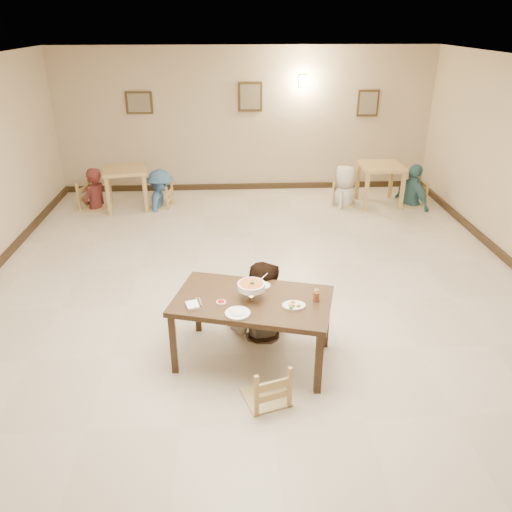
{
  "coord_description": "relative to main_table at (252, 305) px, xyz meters",
  "views": [
    {
      "loc": [
        -0.36,
        -5.81,
        3.51
      ],
      "look_at": [
        -0.07,
        -0.46,
        0.93
      ],
      "focal_mm": 35.0,
      "sensor_mm": 36.0,
      "label": 1
    }
  ],
  "objects": [
    {
      "name": "floor",
      "position": [
        0.15,
        1.2,
        -0.7
      ],
      "size": [
        10.0,
        10.0,
        0.0
      ],
      "primitive_type": "plane",
      "color": "beige",
      "rests_on": "ground"
    },
    {
      "name": "ceiling",
      "position": [
        0.15,
        1.2,
        2.3
      ],
      "size": [
        10.0,
        10.0,
        0.0
      ],
      "primitive_type": "plane",
      "color": "silver",
      "rests_on": "wall_back"
    },
    {
      "name": "wall_back",
      "position": [
        0.15,
        6.2,
        0.8
      ],
      "size": [
        10.0,
        0.0,
        10.0
      ],
      "primitive_type": "plane",
      "rotation": [
        1.57,
        0.0,
        0.0
      ],
      "color": "#CAB494",
      "rests_on": "floor"
    },
    {
      "name": "baseboard_back",
      "position": [
        0.15,
        6.17,
        -0.64
      ],
      "size": [
        8.0,
        0.06,
        0.12
      ],
      "primitive_type": "cube",
      "color": "#312314",
      "rests_on": "floor"
    },
    {
      "name": "picture_a",
      "position": [
        -2.05,
        6.16,
        1.2
      ],
      "size": [
        0.55,
        0.04,
        0.45
      ],
      "color": "#3C2D16",
      "rests_on": "wall_back"
    },
    {
      "name": "picture_b",
      "position": [
        0.25,
        6.16,
        1.3
      ],
      "size": [
        0.5,
        0.04,
        0.6
      ],
      "color": "#3C2D16",
      "rests_on": "wall_back"
    },
    {
      "name": "picture_c",
      "position": [
        2.75,
        6.16,
        1.15
      ],
      "size": [
        0.45,
        0.04,
        0.55
      ],
      "color": "#3C2D16",
      "rests_on": "wall_back"
    },
    {
      "name": "wall_sconce",
      "position": [
        1.35,
        6.16,
        1.6
      ],
      "size": [
        0.16,
        0.05,
        0.22
      ],
      "primitive_type": "cube",
      "color": "#FFD88C",
      "rests_on": "wall_back"
    },
    {
      "name": "main_table",
      "position": [
        0.0,
        0.0,
        0.0
      ],
      "size": [
        1.86,
        1.35,
        0.78
      ],
      "rotation": [
        0.0,
        0.0,
        -0.27
      ],
      "color": "#3C2817",
      "rests_on": "floor"
    },
    {
      "name": "chair_far",
      "position": [
        0.12,
        0.68,
        -0.2
      ],
      "size": [
        0.47,
        0.47,
        1.0
      ],
      "rotation": [
        0.0,
        0.0,
        -0.19
      ],
      "color": "tan",
      "rests_on": "floor"
    },
    {
      "name": "chair_near",
      "position": [
        0.1,
        -0.67,
        -0.25
      ],
      "size": [
        0.42,
        0.42,
        0.9
      ],
      "rotation": [
        0.0,
        0.0,
        3.45
      ],
      "color": "tan",
      "rests_on": "floor"
    },
    {
      "name": "main_diner",
      "position": [
        0.12,
        0.58,
        0.22
      ],
      "size": [
        1.06,
        0.92,
        1.84
      ],
      "primitive_type": "imported",
      "rotation": [
        0.0,
        0.0,
        2.85
      ],
      "color": "gray",
      "rests_on": "floor"
    },
    {
      "name": "curry_warmer",
      "position": [
        -0.01,
        -0.0,
        0.24
      ],
      "size": [
        0.33,
        0.29,
        0.27
      ],
      "color": "silver",
      "rests_on": "main_table"
    },
    {
      "name": "rice_plate_far",
      "position": [
        0.08,
        0.26,
        0.09
      ],
      "size": [
        0.26,
        0.26,
        0.06
      ],
      "color": "white",
      "rests_on": "main_table"
    },
    {
      "name": "rice_plate_near",
      "position": [
        -0.16,
        -0.3,
        0.09
      ],
      "size": [
        0.26,
        0.26,
        0.06
      ],
      "color": "white",
      "rests_on": "main_table"
    },
    {
      "name": "fried_plate",
      "position": [
        0.42,
        -0.18,
        0.1
      ],
      "size": [
        0.24,
        0.24,
        0.05
      ],
      "color": "white",
      "rests_on": "main_table"
    },
    {
      "name": "chili_dish",
      "position": [
        -0.34,
        -0.07,
        0.09
      ],
      "size": [
        0.1,
        0.1,
        0.02
      ],
      "color": "white",
      "rests_on": "main_table"
    },
    {
      "name": "napkin_cutlery",
      "position": [
        -0.63,
        -0.12,
        0.1
      ],
      "size": [
        0.18,
        0.26,
        0.03
      ],
      "color": "white",
      "rests_on": "main_table"
    },
    {
      "name": "drink_glass",
      "position": [
        0.67,
        -0.07,
        0.14
      ],
      "size": [
        0.07,
        0.07,
        0.14
      ],
      "color": "white",
      "rests_on": "main_table"
    },
    {
      "name": "bg_table_left",
      "position": [
        -2.27,
        5.07,
        -0.02
      ],
      "size": [
        0.96,
        0.96,
        0.82
      ],
      "rotation": [
        0.0,
        0.0,
        0.19
      ],
      "color": "tan",
      "rests_on": "floor"
    },
    {
      "name": "bg_table_right",
      "position": [
        2.83,
        5.01,
        -0.01
      ],
      "size": [
        0.84,
        0.84,
        0.84
      ],
      "rotation": [
        0.0,
        0.0,
        0.01
      ],
      "color": "tan",
      "rests_on": "floor"
    },
    {
      "name": "bg_chair_ll",
      "position": [
        -2.93,
        5.06,
        -0.17
      ],
      "size": [
        0.5,
        0.5,
        1.06
      ],
      "rotation": [
        0.0,
        0.0,
        1.26
      ],
      "color": "tan",
      "rests_on": "floor"
    },
    {
      "name": "bg_chair_lr",
      "position": [
        -1.62,
        5.13,
        -0.27
      ],
      "size": [
        0.41,
        0.41,
        0.87
      ],
      "rotation": [
        0.0,
        0.0,
        -1.78
      ],
      "color": "tan",
      "rests_on": "floor"
    },
    {
      "name": "bg_chair_rl",
      "position": [
        2.13,
        5.05,
        -0.22
      ],
      "size": [
        0.45,
        0.45,
        0.97
      ],
      "rotation": [
        0.0,
        0.0,
        1.24
      ],
      "color": "tan",
      "rests_on": "floor"
    },
    {
      "name": "bg_chair_rr",
      "position": [
        3.53,
        4.95,
        -0.24
      ],
      "size": [
        0.43,
        0.43,
        0.92
      ],
      "rotation": [
        0.0,
        0.0,
        -1.22
      ],
      "color": "tan",
      "rests_on": "floor"
    },
    {
      "name": "bg_diner_a",
      "position": [
        -2.93,
        5.06,
        0.14
      ],
      "size": [
        0.64,
        0.73,
        1.68
      ],
      "primitive_type": "imported",
      "rotation": [
        0.0,
        0.0,
        4.23
      ],
      "color": "#592220",
      "rests_on": "floor"
    },
    {
      "name": "bg_diner_b",
      "position": [
        -1.62,
        5.13,
        0.06
      ],
      "size": [
        0.63,
        1.02,
        1.53
      ],
      "primitive_type": "imported",
      "rotation": [
        0.0,
        0.0,
        1.51
      ],
      "color": "teal",
      "rests_on": "floor"
    },
    {
      "name": "bg_diner_c",
      "position": [
        2.13,
        5.05,
        0.11
      ],
      "size": [
        0.82,
        0.94,
        1.63
      ],
      "primitive_type": "imported",
      "rotation": [
        0.0,
        0.0,
        4.24
      ],
      "color": "silver",
      "rests_on": "floor"
    },
    {
      "name": "bg_diner_d",
      "position": [
        3.53,
        4.95,
        0.15
      ],
      "size": [
        0.73,
        1.07,
        1.69
      ],
      "primitive_type": "imported",
      "rotation": [
        0.0,
        0.0,
        1.93
      ],
      "color": "teal",
      "rests_on": "floor"
    }
  ]
}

